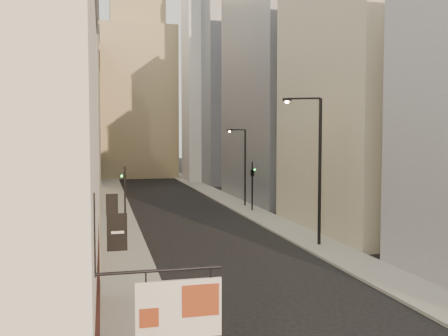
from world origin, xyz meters
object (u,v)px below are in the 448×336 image
(traffic_light_left, at_px, (125,183))
(clock_tower, at_px, (137,85))
(traffic_light_right, at_px, (252,173))
(white_tower, at_px, (208,72))
(streetlamp_mid, at_px, (316,162))
(streetlamp_far, at_px, (243,163))

(traffic_light_left, bearing_deg, clock_tower, -79.62)
(traffic_light_left, relative_size, traffic_light_right, 1.00)
(clock_tower, distance_m, traffic_light_right, 52.92)
(clock_tower, height_order, white_tower, clock_tower)
(white_tower, distance_m, traffic_light_left, 47.33)
(streetlamp_mid, bearing_deg, white_tower, 107.97)
(white_tower, xyz_separation_m, streetlamp_mid, (-3.87, -52.98, -12.87))
(clock_tower, height_order, streetlamp_far, clock_tower)
(traffic_light_right, bearing_deg, streetlamp_mid, 96.34)
(streetlamp_far, relative_size, traffic_light_right, 1.66)
(traffic_light_left, height_order, traffic_light_right, same)
(streetlamp_mid, distance_m, traffic_light_left, 16.55)
(streetlamp_mid, bearing_deg, traffic_light_left, 159.86)
(white_tower, height_order, traffic_light_right, white_tower)
(traffic_light_right, bearing_deg, clock_tower, -72.95)
(white_tower, xyz_separation_m, traffic_light_left, (-16.01, -41.93, -15.00))
(streetlamp_mid, relative_size, traffic_light_right, 2.01)
(clock_tower, bearing_deg, white_tower, -51.84)
(traffic_light_right, bearing_deg, white_tower, -86.78)
(clock_tower, relative_size, white_tower, 1.08)
(streetlamp_far, xyz_separation_m, traffic_light_left, (-12.82, -9.01, -1.12))
(clock_tower, height_order, streetlamp_mid, clock_tower)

